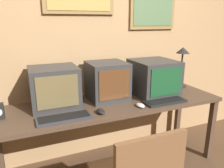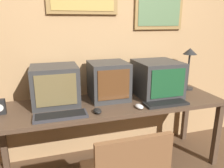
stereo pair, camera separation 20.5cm
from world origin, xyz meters
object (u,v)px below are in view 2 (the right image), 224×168
(desk_clock, at_px, (0,107))
(monitor_center, at_px, (108,81))
(keyboard_main, at_px, (61,116))
(mouse_near_keyboard, at_px, (97,111))
(desk_lamp, at_px, (189,59))
(mouse_far_corner, at_px, (139,106))
(keyboard_side, at_px, (166,103))
(monitor_right, at_px, (157,78))
(monitor_left, at_px, (55,85))

(desk_clock, bearing_deg, monitor_center, 6.55)
(keyboard_main, xyz_separation_m, desk_clock, (-0.48, 0.21, 0.05))
(monitor_center, height_order, keyboard_main, monitor_center)
(mouse_near_keyboard, xyz_separation_m, desk_lamp, (1.15, 0.38, 0.33))
(desk_clock, bearing_deg, mouse_far_corner, -10.52)
(keyboard_side, relative_size, desk_clock, 3.19)
(monitor_right, xyz_separation_m, keyboard_main, (-1.01, -0.28, -0.17))
(monitor_center, bearing_deg, desk_lamp, 3.21)
(monitor_right, height_order, mouse_near_keyboard, monitor_right)
(monitor_left, height_order, keyboard_side, monitor_left)
(monitor_center, bearing_deg, keyboard_main, -146.94)
(monitor_left, height_order, monitor_right, monitor_left)
(desk_clock, bearing_deg, keyboard_main, -23.64)
(desk_clock, relative_size, desk_lamp, 0.28)
(monitor_right, height_order, desk_clock, monitor_right)
(mouse_far_corner, bearing_deg, monitor_right, 41.91)
(monitor_left, relative_size, mouse_near_keyboard, 3.99)
(keyboard_side, bearing_deg, monitor_left, 161.90)
(mouse_far_corner, height_order, desk_clock, desk_clock)
(desk_lamp, bearing_deg, monitor_left, -177.87)
(keyboard_side, relative_size, mouse_far_corner, 3.89)
(mouse_far_corner, xyz_separation_m, desk_clock, (-1.17, 0.22, 0.05))
(keyboard_main, xyz_separation_m, mouse_far_corner, (0.69, -0.01, 0.00))
(monitor_right, distance_m, desk_clock, 1.49)
(monitor_left, xyz_separation_m, monitor_right, (1.03, -0.04, -0.00))
(monitor_left, relative_size, mouse_far_corner, 3.92)
(keyboard_main, distance_m, keyboard_side, 0.97)
(monitor_left, distance_m, monitor_center, 0.51)
(monitor_left, height_order, keyboard_main, monitor_left)
(monitor_left, distance_m, mouse_near_keyboard, 0.49)
(monitor_left, relative_size, monitor_right, 0.93)
(keyboard_side, height_order, desk_lamp, desk_lamp)
(monitor_left, distance_m, mouse_far_corner, 0.80)
(monitor_left, distance_m, keyboard_side, 1.05)
(monitor_center, xyz_separation_m, mouse_near_keyboard, (-0.19, -0.32, -0.17))
(mouse_near_keyboard, relative_size, mouse_far_corner, 0.98)
(monitor_center, height_order, mouse_far_corner, monitor_center)
(desk_lamp, bearing_deg, keyboard_main, -165.55)
(monitor_right, distance_m, mouse_near_keyboard, 0.77)
(monitor_center, relative_size, mouse_near_keyboard, 3.53)
(monitor_right, height_order, desk_lamp, desk_lamp)
(keyboard_main, xyz_separation_m, keyboard_side, (0.97, -0.00, 0.00))
(mouse_near_keyboard, bearing_deg, keyboard_side, 0.03)
(monitor_right, relative_size, mouse_near_keyboard, 4.31)
(keyboard_main, distance_m, desk_clock, 0.53)
(mouse_far_corner, distance_m, desk_lamp, 0.92)
(monitor_right, height_order, keyboard_main, monitor_right)
(mouse_near_keyboard, bearing_deg, monitor_center, 59.94)
(desk_clock, bearing_deg, monitor_right, 2.55)
(keyboard_side, distance_m, desk_clock, 1.46)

